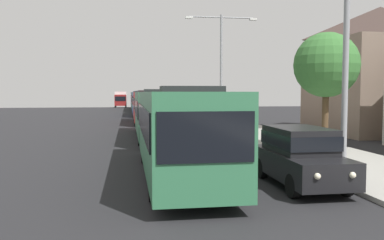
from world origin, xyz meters
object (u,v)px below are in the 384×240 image
bus_fourth_in_line (142,103)px  bus_rear (139,101)px  bus_lead (178,130)px  bus_tail_end (137,99)px  roadside_tree (326,65)px  streetlamp_near (347,22)px  bus_middle (146,106)px  streetlamp_mid (221,60)px  box_truck_oncoming (121,99)px  bus_second_in_line (156,113)px  white_suv (300,154)px

bus_fourth_in_line → bus_rear: (0.00, 13.13, 0.00)m
bus_lead → bus_tail_end: same height
bus_rear → roadside_tree: size_ratio=2.12×
bus_tail_end → streetlamp_near: (5.40, -67.55, 3.67)m
bus_middle → bus_rear: size_ratio=0.85×
bus_rear → streetlamp_mid: streetlamp_mid is taller
streetlamp_near → bus_lead: bearing=161.7°
bus_middle → streetlamp_mid: 11.43m
box_truck_oncoming → bus_middle: bearing=-85.8°
bus_second_in_line → bus_tail_end: 53.29m
streetlamp_near → roadside_tree: 6.86m
bus_rear → box_truck_oncoming: size_ratio=1.80×
box_truck_oncoming → bus_rear: bearing=-79.9°
bus_lead → bus_rear: bearing=90.0°
streetlamp_mid → roadside_tree: 12.51m
bus_second_in_line → bus_tail_end: same height
roadside_tree → streetlamp_near: bearing=-111.7°
bus_fourth_in_line → roadside_tree: roadside_tree is taller
white_suv → roadside_tree: size_ratio=0.79×
streetlamp_mid → bus_tail_end: bearing=96.3°
box_truck_oncoming → roadside_tree: size_ratio=1.18×
bus_lead → bus_tail_end: bearing=90.0°
bus_fourth_in_line → streetlamp_near: streetlamp_near is taller
white_suv → bus_rear: bearing=93.9°
streetlamp_near → streetlamp_mid: bearing=90.0°
bus_lead → bus_second_in_line: same height
bus_second_in_line → box_truck_oncoming: (-3.30, 58.32, 0.01)m
bus_fourth_in_line → streetlamp_near: (5.40, -40.91, 3.67)m
bus_middle → bus_lead: bearing=-90.0°
bus_middle → bus_rear: bearing=90.0°
white_suv → box_truck_oncoming: 73.24m
bus_tail_end → streetlamp_mid: streetlamp_mid is taller
bus_lead → bus_rear: size_ratio=0.87×
bus_fourth_in_line → box_truck_oncoming: (-3.30, 31.67, 0.01)m
bus_second_in_line → streetlamp_mid: (5.40, 4.24, 3.81)m
box_truck_oncoming → streetlamp_mid: bearing=-80.9°
bus_tail_end → bus_lead: bearing=-90.0°
bus_lead → box_truck_oncoming: 70.88m
roadside_tree → white_suv: bearing=-122.5°
bus_lead → streetlamp_near: size_ratio=1.26×
bus_lead → bus_second_in_line: bearing=90.0°
bus_second_in_line → streetlamp_near: (5.40, -14.26, 3.67)m
bus_second_in_line → bus_rear: bearing=90.0°
bus_fourth_in_line → roadside_tree: 35.60m
bus_lead → bus_rear: (0.00, 52.25, 0.00)m
streetlamp_near → streetlamp_mid: streetlamp_mid is taller
white_suv → box_truck_oncoming: (-7.00, 72.90, 0.66)m
bus_rear → roadside_tree: roadside_tree is taller
white_suv → streetlamp_near: (1.70, 0.32, 4.33)m
bus_middle → streetlamp_near: 28.59m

